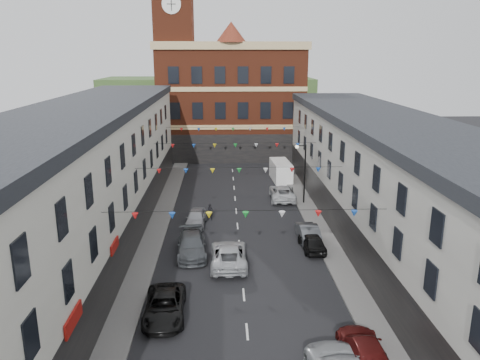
{
  "coord_description": "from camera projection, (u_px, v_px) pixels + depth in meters",
  "views": [
    {
      "loc": [
        -1.21,
        -30.13,
        14.46
      ],
      "look_at": [
        0.25,
        9.06,
        3.86
      ],
      "focal_mm": 35.0,
      "sensor_mm": 36.0,
      "label": 1
    }
  ],
  "objects": [
    {
      "name": "pavement_right",
      "position": [
        332.0,
        252.0,
        35.04
      ],
      "size": [
        1.8,
        64.0,
        0.15
      ],
      "primitive_type": "cube",
      "color": "#605E5B",
      "rests_on": "ground"
    },
    {
      "name": "white_van",
      "position": [
        281.0,
        171.0,
        55.11
      ],
      "size": [
        2.26,
        5.2,
        2.26
      ],
      "primitive_type": "cube",
      "rotation": [
        0.0,
        0.0,
        0.06
      ],
      "color": "white",
      "rests_on": "ground"
    },
    {
      "name": "street_lamp",
      "position": [
        302.0,
        166.0,
        45.6
      ],
      "size": [
        1.1,
        0.36,
        6.0
      ],
      "color": "black",
      "rests_on": "ground"
    },
    {
      "name": "pavement_left",
      "position": [
        147.0,
        255.0,
        34.54
      ],
      "size": [
        1.8,
        64.0,
        0.15
      ],
      "primitive_type": "cube",
      "color": "#605E5B",
      "rests_on": "ground"
    },
    {
      "name": "clock_tower",
      "position": [
        175.0,
        50.0,
        62.48
      ],
      "size": [
        5.6,
        5.6,
        30.0
      ],
      "color": "maroon",
      "rests_on": "ground"
    },
    {
      "name": "ground",
      "position": [
        241.0,
        266.0,
        32.88
      ],
      "size": [
        160.0,
        160.0,
        0.0
      ],
      "primitive_type": "plane",
      "color": "black",
      "rests_on": "ground"
    },
    {
      "name": "terrace_left",
      "position": [
        69.0,
        191.0,
        32.03
      ],
      "size": [
        8.4,
        56.0,
        10.7
      ],
      "color": "beige",
      "rests_on": "ground"
    },
    {
      "name": "car_right_e",
      "position": [
        307.0,
        232.0,
        37.41
      ],
      "size": [
        1.55,
        4.29,
        1.41
      ],
      "primitive_type": "imported",
      "rotation": [
        0.0,
        0.0,
        3.16
      ],
      "color": "#474A4F",
      "rests_on": "ground"
    },
    {
      "name": "civic_building",
      "position": [
        231.0,
        99.0,
        67.37
      ],
      "size": [
        20.6,
        13.3,
        18.5
      ],
      "color": "maroon",
      "rests_on": "ground"
    },
    {
      "name": "car_right_c",
      "position": [
        365.0,
        351.0,
        22.42
      ],
      "size": [
        1.97,
        4.8,
        1.39
      ],
      "primitive_type": "imported",
      "rotation": [
        0.0,
        0.0,
        3.14
      ],
      "color": "#501110",
      "rests_on": "ground"
    },
    {
      "name": "car_left_e",
      "position": [
        196.0,
        218.0,
        40.6
      ],
      "size": [
        1.9,
        4.17,
        1.39
      ],
      "primitive_type": "imported",
      "rotation": [
        0.0,
        0.0,
        -0.07
      ],
      "color": "gray",
      "rests_on": "ground"
    },
    {
      "name": "car_right_d",
      "position": [
        312.0,
        242.0,
        35.46
      ],
      "size": [
        1.79,
        4.01,
        1.34
      ],
      "primitive_type": "imported",
      "rotation": [
        0.0,
        0.0,
        3.2
      ],
      "color": "black",
      "rests_on": "ground"
    },
    {
      "name": "car_left_d",
      "position": [
        192.0,
        245.0,
        34.61
      ],
      "size": [
        2.52,
        5.34,
        1.5
      ],
      "primitive_type": "imported",
      "rotation": [
        0.0,
        0.0,
        0.08
      ],
      "color": "#44474C",
      "rests_on": "ground"
    },
    {
      "name": "terrace_right",
      "position": [
        407.0,
        195.0,
        33.01
      ],
      "size": [
        8.4,
        56.0,
        9.7
      ],
      "color": "beige",
      "rests_on": "ground"
    },
    {
      "name": "distant_hill",
      "position": [
        208.0,
        104.0,
        91.24
      ],
      "size": [
        40.0,
        14.0,
        10.0
      ],
      "primitive_type": "cube",
      "color": "#344F25",
      "rests_on": "ground"
    },
    {
      "name": "moving_car",
      "position": [
        229.0,
        255.0,
        33.0
      ],
      "size": [
        2.52,
        5.46,
        1.52
      ],
      "primitive_type": "imported",
      "rotation": [
        0.0,
        0.0,
        3.14
      ],
      "color": "#B9BCC0",
      "rests_on": "ground"
    },
    {
      "name": "car_right_f",
      "position": [
        282.0,
        193.0,
        47.83
      ],
      "size": [
        2.62,
        5.39,
        1.48
      ],
      "primitive_type": "imported",
      "rotation": [
        0.0,
        0.0,
        3.11
      ],
      "color": "silver",
      "rests_on": "ground"
    },
    {
      "name": "pedestrian",
      "position": [
        210.0,
        212.0,
        41.86
      ],
      "size": [
        0.62,
        0.47,
        1.51
      ],
      "primitive_type": "imported",
      "rotation": [
        0.0,
        0.0,
        -0.22
      ],
      "color": "black",
      "rests_on": "ground"
    },
    {
      "name": "car_left_c",
      "position": [
        165.0,
        306.0,
        26.41
      ],
      "size": [
        2.44,
        4.97,
        1.36
      ],
      "primitive_type": "imported",
      "rotation": [
        0.0,
        0.0,
        0.04
      ],
      "color": "black",
      "rests_on": "ground"
    }
  ]
}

